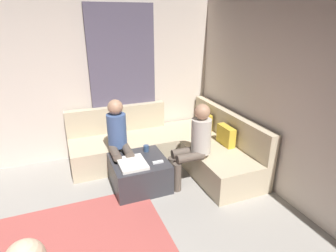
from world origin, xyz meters
TOP-DOWN VIEW (x-y plane):
  - wall_left at (-2.94, 0.00)m, footprint 0.12×6.00m
  - curtain_panel at (-2.84, 1.30)m, footprint 0.06×1.10m
  - sectional_couch at (-2.08, 1.88)m, footprint 2.10×2.55m
  - ottoman at (-1.59, 1.17)m, footprint 0.76×0.76m
  - folded_blanket at (-1.49, 1.05)m, footprint 0.44×0.36m
  - coffee_mug at (-1.81, 1.35)m, footprint 0.08×0.08m
  - game_remote at (-1.41, 1.39)m, footprint 0.05×0.15m
  - person_on_couch_back at (-1.38, 1.93)m, footprint 0.30×0.60m
  - person_on_couch_side at (-1.93, 0.98)m, footprint 0.60×0.30m

SIDE VIEW (x-z plane):
  - ottoman at x=-1.59m, z-range 0.00..0.42m
  - sectional_couch at x=-2.08m, z-range -0.15..0.72m
  - game_remote at x=-1.41m, z-range 0.42..0.44m
  - folded_blanket at x=-1.49m, z-range 0.42..0.46m
  - coffee_mug at x=-1.81m, z-range 0.42..0.52m
  - person_on_couch_back at x=-1.38m, z-range 0.06..1.26m
  - person_on_couch_side at x=-1.93m, z-range 0.06..1.26m
  - curtain_panel at x=-2.84m, z-range 0.00..2.50m
  - wall_left at x=-2.94m, z-range 0.00..2.70m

